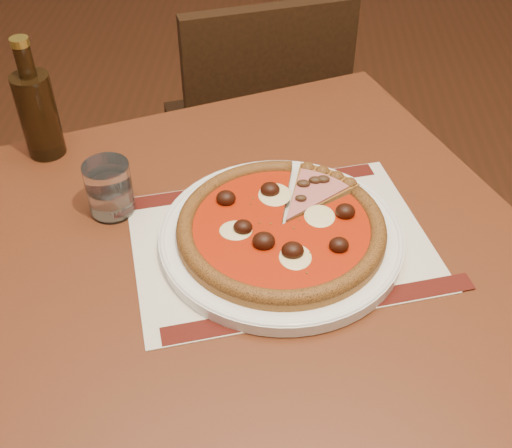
% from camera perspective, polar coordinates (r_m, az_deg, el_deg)
% --- Properties ---
extents(table, '(1.06, 1.06, 0.75)m').
position_cam_1_polar(table, '(0.99, -0.06, -6.48)').
color(table, brown).
rests_on(table, ground).
extents(chair_far, '(0.50, 0.50, 0.83)m').
position_cam_1_polar(chair_far, '(1.66, 0.07, 8.67)').
color(chair_far, black).
rests_on(chair_far, ground).
extents(placemat, '(0.49, 0.40, 0.00)m').
position_cam_1_polar(placemat, '(0.92, 2.21, -1.62)').
color(placemat, white).
rests_on(placemat, table).
extents(plate, '(0.35, 0.35, 0.02)m').
position_cam_1_polar(plate, '(0.92, 2.22, -1.16)').
color(plate, white).
rests_on(plate, placemat).
extents(pizza, '(0.30, 0.30, 0.04)m').
position_cam_1_polar(pizza, '(0.90, 2.25, -0.25)').
color(pizza, '#965F24').
rests_on(pizza, plate).
extents(ham_slice, '(0.11, 0.14, 0.02)m').
position_cam_1_polar(ham_slice, '(0.97, 5.94, 2.72)').
color(ham_slice, '#965F24').
rests_on(ham_slice, plate).
extents(water_glass, '(0.09, 0.09, 0.08)m').
position_cam_1_polar(water_glass, '(0.98, -12.91, 3.10)').
color(water_glass, white).
rests_on(water_glass, table).
extents(bottle, '(0.06, 0.06, 0.21)m').
position_cam_1_polar(bottle, '(1.11, -18.84, 9.49)').
color(bottle, black).
rests_on(bottle, table).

